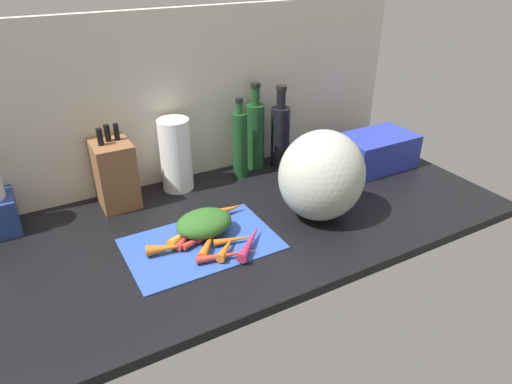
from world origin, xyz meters
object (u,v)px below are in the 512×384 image
Objects in this scene: carrot_7 at (250,242)px; carrot_3 at (209,242)px; carrot_8 at (191,232)px; bottle_2 at (280,134)px; carrot_6 at (204,237)px; cutting_board at (201,243)px; carrot_9 at (217,228)px; bottle_0 at (240,144)px; winter_squash at (322,176)px; carrot_11 at (227,247)px; carrot_1 at (182,236)px; dish_rack at (376,151)px; carrot_2 at (166,248)px; bottle_1 at (255,134)px; knife_block at (114,173)px; carrot_10 at (228,209)px; carrot_4 at (235,239)px; paper_towel_roll at (176,155)px; carrot_0 at (228,255)px; carrot_5 at (202,230)px.

carrot_3 is at bearing 150.84° from carrot_7.
bottle_2 reaches higher than carrot_8.
cutting_board is at bearing -144.34° from carrot_6.
carrot_6 is at bearing -61.24° from carrot_8.
bottle_0 is (24.67, 31.65, 11.00)cm from carrot_9.
carrot_11 is at bearing -173.23° from winter_squash.
dish_rack is at bearing 8.30° from carrot_1.
carrot_3 reaches higher than carrot_8.
carrot_2 is 70.96cm from bottle_2.
bottle_1 is (40.19, 39.23, 13.43)cm from cutting_board.
carrot_11 is 49.34cm from knife_block.
carrot_10 is (18.71, 7.04, -0.10)cm from carrot_1.
dish_rack is at bearing 13.44° from carrot_3.
winter_squash is at bearing 2.59° from carrot_4.
carrot_9 is at bearing -127.93° from bottle_0.
carrot_4 is 0.42× the size of bottle_0.
carrot_10 is at bearing -74.57° from paper_towel_roll.
bottle_0 reaches higher than dish_rack.
carrot_9 is at bearing 78.15° from carrot_0.
carrot_6 is at bearing 101.38° from carrot_0.
winter_squash is at bearing -11.06° from carrot_9.
dish_rack reaches higher than carrot_3.
cutting_board is 3.60cm from carrot_3.
carrot_3 is 7.73cm from carrot_4.
carrot_1 is (-8.10, 14.60, 0.50)cm from carrot_0.
carrot_2 is 12.29cm from carrot_3.
carrot_5 is 3.07cm from carrot_6.
carrot_0 is 0.69× the size of paper_towel_roll.
carrot_4 is 46.89cm from bottle_0.
knife_block is at bearing 119.29° from carrot_4.
carrot_6 is 16.34cm from carrot_10.
carrot_11 is 80.63cm from dish_rack.
bottle_1 reaches higher than carrot_2.
winter_squash reaches higher than carrot_6.
carrot_2 is 0.87× the size of carrot_4.
winter_squash is at bearing -103.51° from bottle_2.
carrot_6 is at bearing -169.12° from dish_rack.
carrot_8 is 0.61× the size of winter_squash.
carrot_0 is 1.18× the size of carrot_6.
knife_block is at bearing 96.24° from carrot_2.
carrot_4 is 1.05× the size of carrot_10.
cutting_board is 1.50× the size of dish_rack.
carrot_7 is at bearing -160.29° from dish_rack.
carrot_10 reaches higher than carrot_0.
carrot_9 is at bearing 114.01° from carrot_7.
knife_block is (-13.60, 31.77, 9.39)cm from carrot_8.
carrot_8 is (-2.28, 4.16, 0.06)cm from carrot_6.
carrot_2 reaches higher than cutting_board.
knife_block reaches higher than carrot_9.
bottle_1 reaches higher than winter_squash.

